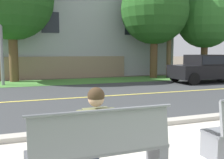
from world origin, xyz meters
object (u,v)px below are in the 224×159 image
Objects in this scene: bench_left at (100,148)px; seated_person_olive at (94,129)px; shade_tree_left at (157,5)px; streetlamp at (0,3)px; car_black_far at (208,67)px; shade_tree_centre at (208,15)px.

seated_person_olive is at bearing 100.46° from bench_left.
shade_tree_left reaches higher than seated_person_olive.
bench_left is 11.97m from streetlamp.
streetlamp is 1.01× the size of shade_tree_left.
bench_left is 14.62m from shade_tree_left.
car_black_far reaches higher than bench_left.
streetlamp reaches higher than seated_person_olive.
shade_tree_centre is at bearing -2.14° from shade_tree_left.
shade_tree_left is at bearing 115.16° from car_black_far.
streetlamp is (-1.75, 11.25, 3.68)m from bench_left.
car_black_far is at bearing 43.71° from bench_left.
shade_tree_centre is at bearing 45.22° from seated_person_olive.
seated_person_olive is (-0.03, 0.17, 0.22)m from bench_left.
car_black_far is at bearing -127.81° from shade_tree_centre.
streetlamp is 13.14m from shade_tree_centre.
car_black_far is 0.66× the size of shade_tree_centre.
seated_person_olive is at bearing -122.90° from shade_tree_left.
bench_left is at bearing -134.28° from shade_tree_centre.
seated_person_olive is 11.74m from streetlamp.
shade_tree_centre reaches higher than car_black_far.
bench_left is 12.47m from car_black_far.
shade_tree_centre is at bearing 45.72° from bench_left.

